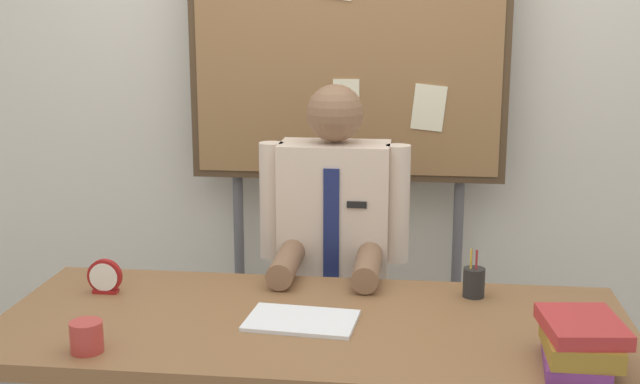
% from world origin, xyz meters
% --- Properties ---
extents(back_wall, '(6.40, 0.08, 2.70)m').
position_xyz_m(back_wall, '(0.00, 1.32, 1.35)').
color(back_wall, silver).
rests_on(back_wall, ground_plane).
extents(desk, '(1.89, 0.81, 0.74)m').
position_xyz_m(desk, '(0.00, 0.00, 0.66)').
color(desk, brown).
rests_on(desk, ground_plane).
extents(person, '(0.55, 0.56, 1.38)m').
position_xyz_m(person, '(0.00, 0.63, 0.64)').
color(person, '#2D2D33').
rests_on(person, ground_plane).
extents(bulletin_board, '(1.32, 0.09, 2.10)m').
position_xyz_m(bulletin_board, '(0.00, 1.12, 1.49)').
color(bulletin_board, '#4C3823').
rests_on(bulletin_board, ground_plane).
extents(book_stack, '(0.22, 0.27, 0.13)m').
position_xyz_m(book_stack, '(0.73, -0.24, 0.80)').
color(book_stack, '#72337F').
rests_on(book_stack, desk).
extents(open_notebook, '(0.34, 0.24, 0.01)m').
position_xyz_m(open_notebook, '(-0.03, -0.02, 0.74)').
color(open_notebook, white).
rests_on(open_notebook, desk).
extents(desk_clock, '(0.11, 0.04, 0.11)m').
position_xyz_m(desk_clock, '(-0.70, 0.16, 0.79)').
color(desk_clock, maroon).
rests_on(desk_clock, desk).
extents(coffee_mug, '(0.09, 0.09, 0.09)m').
position_xyz_m(coffee_mug, '(-0.58, -0.30, 0.78)').
color(coffee_mug, '#B23833').
rests_on(coffee_mug, desk).
extents(pen_holder, '(0.07, 0.07, 0.16)m').
position_xyz_m(pen_holder, '(0.49, 0.27, 0.79)').
color(pen_holder, '#262626').
rests_on(pen_holder, desk).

